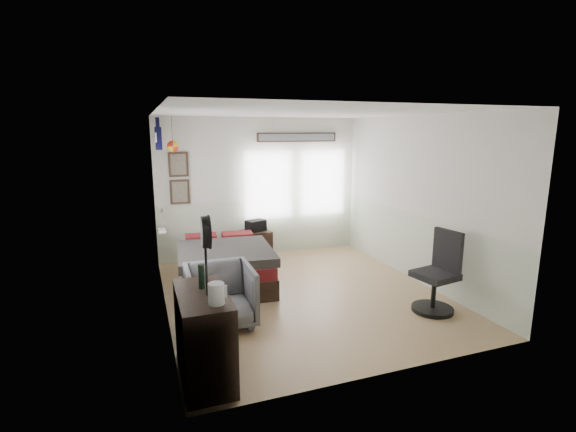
{
  "coord_description": "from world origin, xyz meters",
  "views": [
    {
      "loc": [
        -2.25,
        -5.55,
        2.46
      ],
      "look_at": [
        -0.1,
        0.4,
        1.15
      ],
      "focal_mm": 26.0,
      "sensor_mm": 36.0,
      "label": 1
    }
  ],
  "objects_px": {
    "dresser": "(204,336)",
    "task_chair": "(438,279)",
    "nightstand": "(256,245)",
    "bed": "(225,265)",
    "armchair": "(220,296)"
  },
  "relations": [
    {
      "from": "armchair",
      "to": "bed",
      "type": "bearing_deg",
      "value": 77.65
    },
    {
      "from": "dresser",
      "to": "task_chair",
      "type": "xyz_separation_m",
      "value": [
        3.27,
        0.52,
        0.01
      ]
    },
    {
      "from": "bed",
      "to": "task_chair",
      "type": "relative_size",
      "value": 1.85
    },
    {
      "from": "bed",
      "to": "nightstand",
      "type": "bearing_deg",
      "value": 58.37
    },
    {
      "from": "dresser",
      "to": "task_chair",
      "type": "distance_m",
      "value": 3.31
    },
    {
      "from": "armchair",
      "to": "task_chair",
      "type": "bearing_deg",
      "value": -10.42
    },
    {
      "from": "task_chair",
      "to": "armchair",
      "type": "bearing_deg",
      "value": 158.92
    },
    {
      "from": "bed",
      "to": "nightstand",
      "type": "height_order",
      "value": "bed"
    },
    {
      "from": "bed",
      "to": "nightstand",
      "type": "distance_m",
      "value": 1.4
    },
    {
      "from": "bed",
      "to": "dresser",
      "type": "distance_m",
      "value": 2.68
    },
    {
      "from": "armchair",
      "to": "task_chair",
      "type": "xyz_separation_m",
      "value": [
        2.89,
        -0.59,
        0.07
      ]
    },
    {
      "from": "dresser",
      "to": "task_chair",
      "type": "bearing_deg",
      "value": 9.09
    },
    {
      "from": "dresser",
      "to": "task_chair",
      "type": "height_order",
      "value": "task_chair"
    },
    {
      "from": "bed",
      "to": "armchair",
      "type": "bearing_deg",
      "value": -98.08
    },
    {
      "from": "nightstand",
      "to": "task_chair",
      "type": "distance_m",
      "value": 3.6
    }
  ]
}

